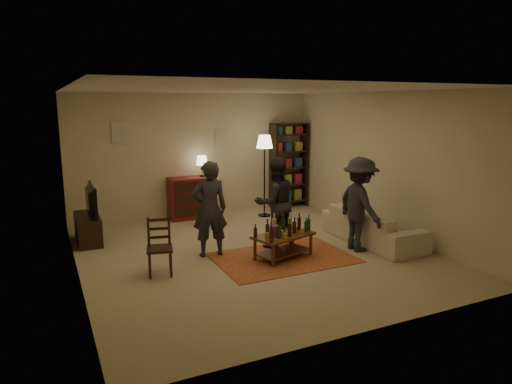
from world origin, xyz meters
TOP-DOWN VIEW (x-y plane):
  - floor at (0.00, 0.00)m, footprint 6.00×6.00m
  - room_shell at (-0.65, 2.98)m, footprint 6.00×6.00m
  - rug at (0.33, -0.47)m, footprint 2.20×1.50m
  - coffee_table at (0.33, -0.47)m, footprint 1.10×0.79m
  - dining_chair at (-1.64, -0.28)m, footprint 0.44×0.44m
  - tv_stand at (-2.44, 1.80)m, footprint 0.40×1.00m
  - dresser at (-0.19, 2.71)m, footprint 1.00×0.50m
  - bookshelf at (2.25, 2.78)m, footprint 0.90×0.34m
  - floor_lamp at (1.31, 2.19)m, footprint 0.36×0.36m
  - sofa at (2.20, -0.40)m, footprint 0.81×2.08m
  - person_left at (-0.70, 0.16)m, footprint 0.62×0.45m
  - person_right at (0.49, 0.13)m, footprint 0.78×0.61m
  - person_by_sofa at (1.70, -0.65)m, footprint 0.65×1.07m

SIDE VIEW (x-z plane):
  - floor at x=0.00m, z-range 0.00..0.00m
  - rug at x=0.33m, z-range 0.00..0.01m
  - sofa at x=2.20m, z-range 0.00..0.61m
  - coffee_table at x=0.33m, z-range 0.01..0.75m
  - tv_stand at x=-2.44m, z-range -0.14..0.91m
  - dining_chair at x=-1.64m, z-range 0.02..0.87m
  - dresser at x=-0.19m, z-range -0.20..1.16m
  - person_right at x=0.49m, z-range 0.00..1.58m
  - person_left at x=-0.70m, z-range 0.00..1.59m
  - person_by_sofa at x=1.70m, z-range 0.00..1.60m
  - bookshelf at x=2.25m, z-range 0.03..2.04m
  - floor_lamp at x=1.31m, z-range 0.63..2.43m
  - room_shell at x=-0.65m, z-range -1.19..4.81m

